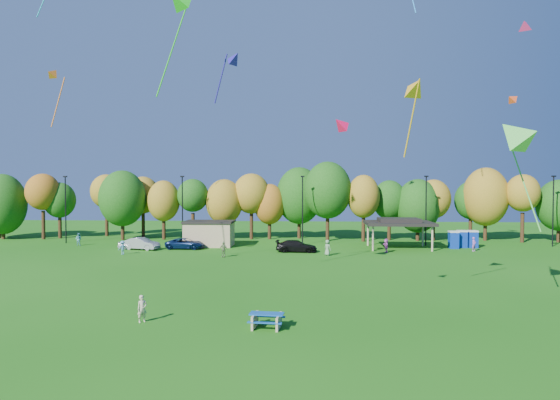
# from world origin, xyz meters

# --- Properties ---
(ground) EXTENTS (160.00, 160.00, 0.00)m
(ground) POSITION_xyz_m (0.00, 0.00, 0.00)
(ground) COLOR #19600F
(ground) RESTS_ON ground
(tree_line) EXTENTS (93.57, 10.55, 11.15)m
(tree_line) POSITION_xyz_m (-1.03, 45.51, 5.91)
(tree_line) COLOR black
(tree_line) RESTS_ON ground
(lamp_posts) EXTENTS (64.50, 0.25, 9.09)m
(lamp_posts) POSITION_xyz_m (2.00, 40.00, 4.90)
(lamp_posts) COLOR black
(lamp_posts) RESTS_ON ground
(utility_building) EXTENTS (6.30, 4.30, 3.25)m
(utility_building) POSITION_xyz_m (-10.00, 38.00, 1.64)
(utility_building) COLOR tan
(utility_building) RESTS_ON ground
(pavilion) EXTENTS (8.20, 6.20, 3.77)m
(pavilion) POSITION_xyz_m (14.00, 37.00, 3.23)
(pavilion) COLOR tan
(pavilion) RESTS_ON ground
(porta_potties) EXTENTS (3.75, 2.06, 2.18)m
(porta_potties) POSITION_xyz_m (22.10, 37.97, 1.10)
(porta_potties) COLOR #0C2F9E
(porta_potties) RESTS_ON ground
(picnic_table) EXTENTS (2.06, 1.76, 0.83)m
(picnic_table) POSITION_xyz_m (0.46, 2.29, 0.48)
(picnic_table) COLOR tan
(picnic_table) RESTS_ON ground
(kite_flyer) EXTENTS (0.69, 0.67, 1.60)m
(kite_flyer) POSITION_xyz_m (-6.92, 2.97, 0.80)
(kite_flyer) COLOR beige
(kite_flyer) RESTS_ON ground
(car_a) EXTENTS (3.79, 1.57, 1.28)m
(car_a) POSITION_xyz_m (-18.62, 34.42, 0.64)
(car_a) COLOR silver
(car_a) RESTS_ON ground
(car_b) EXTENTS (4.68, 2.66, 1.46)m
(car_b) POSITION_xyz_m (-17.56, 34.09, 0.73)
(car_b) COLOR #9A9A9F
(car_b) RESTS_ON ground
(car_c) EXTENTS (4.85, 2.36, 1.33)m
(car_c) POSITION_xyz_m (-12.39, 35.00, 0.66)
(car_c) COLOR #0C1E48
(car_c) RESTS_ON ground
(car_d) EXTENTS (4.91, 2.14, 1.40)m
(car_d) POSITION_xyz_m (1.38, 33.07, 0.70)
(car_d) COLOR black
(car_d) RESTS_ON ground
(far_person_0) EXTENTS (1.13, 1.12, 1.57)m
(far_person_0) POSITION_xyz_m (-18.34, 29.87, 0.78)
(far_person_0) COLOR #548EB8
(far_person_0) RESTS_ON ground
(far_person_1) EXTENTS (1.08, 0.72, 1.70)m
(far_person_1) POSITION_xyz_m (-6.53, 28.49, 0.85)
(far_person_1) COLOR #6B8652
(far_person_1) RESTS_ON ground
(far_person_2) EXTENTS (0.73, 0.69, 1.69)m
(far_person_2) POSITION_xyz_m (22.51, 34.98, 0.84)
(far_person_2) COLOR #BD5DC5
(far_person_2) RESTS_ON ground
(far_person_3) EXTENTS (0.84, 0.67, 1.65)m
(far_person_3) POSITION_xyz_m (-27.05, 37.45, 0.82)
(far_person_3) COLOR #56A6BE
(far_person_3) RESTS_ON ground
(far_person_4) EXTENTS (1.01, 1.02, 1.78)m
(far_person_4) POSITION_xyz_m (4.92, 30.36, 0.89)
(far_person_4) COLOR #6D9666
(far_person_4) RESTS_ON ground
(far_person_5) EXTENTS (0.64, 1.55, 1.63)m
(far_person_5) POSITION_xyz_m (11.89, 33.34, 0.81)
(far_person_5) COLOR #A946A2
(far_person_5) RESTS_ON ground
(kite_0) EXTENTS (1.57, 1.48, 1.27)m
(kite_0) POSITION_xyz_m (4.68, 4.57, 11.68)
(kite_0) COLOR #FC0E46
(kite_1) EXTENTS (2.60, 2.00, 4.47)m
(kite_1) POSITION_xyz_m (-3.24, 14.89, 18.20)
(kite_1) COLOR navy
(kite_2) EXTENTS (2.03, 3.43, 5.59)m
(kite_2) POSITION_xyz_m (9.75, 7.70, 14.38)
(kite_2) COLOR gold
(kite_3) EXTENTS (1.67, 1.51, 1.39)m
(kite_3) POSITION_xyz_m (22.62, 24.18, 16.30)
(kite_3) COLOR #ED491B
(kite_5) EXTENTS (1.82, 1.95, 1.58)m
(kite_5) POSITION_xyz_m (20.91, 17.81, 21.37)
(kite_5) COLOR #EE2775
(kite_8) EXTENTS (3.79, 3.89, 7.63)m
(kite_8) POSITION_xyz_m (-5.50, 8.20, 20.54)
(kite_8) COLOR #1BC019
(kite_9) EXTENTS (4.13, 4.47, 8.01)m
(kite_9) POSITION_xyz_m (16.12, 7.97, 11.31)
(kite_9) COLOR green
(kite_13) EXTENTS (1.34, 3.10, 5.27)m
(kite_13) POSITION_xyz_m (-19.39, 17.15, 17.60)
(kite_13) COLOR orange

